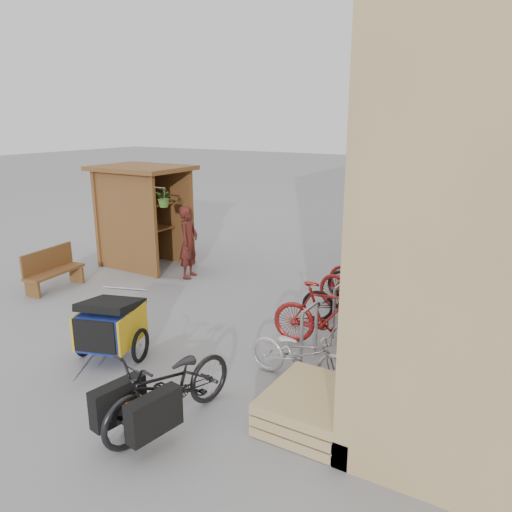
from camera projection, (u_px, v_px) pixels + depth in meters
The scene contains 17 objects.
ground at pixel (186, 328), 8.54m from camera, with size 80.00×80.00×0.00m, color gray.
kiosk at pixel (140, 202), 11.78m from camera, with size 2.49×1.65×2.40m.
bike_rack at pixel (364, 283), 9.25m from camera, with size 0.05×5.35×0.86m.
pallet_stack at pixel (312, 407), 5.84m from camera, with size 1.00×1.20×0.40m.
bench at pixel (52, 269), 10.39m from camera, with size 0.59×1.40×0.86m.
shopping_carts at pixel (445, 240), 12.04m from camera, with size 0.61×2.42×1.09m.
child_trailer at pixel (111, 324), 7.37m from camera, with size 1.09×1.68×0.97m.
cargo_bike at pixel (168, 388), 5.73m from camera, with size 0.95×1.95×0.98m.
person_kiosk at pixel (189, 242), 11.06m from camera, with size 0.59×0.39×1.63m, color maroon.
bike_0 at pixel (300, 353), 6.76m from camera, with size 0.53×1.53×0.80m, color #B2B3B7.
bike_1 at pixel (327, 316), 7.70m from camera, with size 0.49×1.75×1.05m, color maroon.
bike_2 at pixel (350, 301), 8.59m from camera, with size 0.58×1.67×0.88m, color black.
bike_3 at pixel (361, 288), 8.97m from camera, with size 0.49×1.74×1.05m, color maroon.
bike_4 at pixel (371, 281), 9.54m from camera, with size 0.61×1.76×0.92m, color black.
bike_5 at pixel (366, 275), 9.89m from camera, with size 0.44×1.55×0.93m, color maroon.
bike_6 at pixel (393, 263), 10.70m from camera, with size 0.61×1.76×0.93m, color #B2B3B7.
bike_7 at pixel (398, 257), 10.87m from camera, with size 0.51×1.82×1.09m, color #C68087.
Camera 1 is at (5.08, -6.16, 3.49)m, focal length 35.00 mm.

